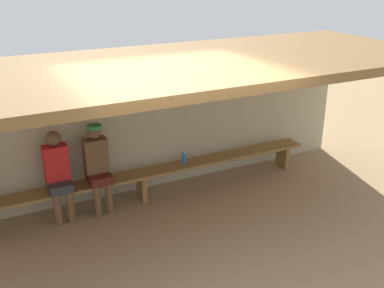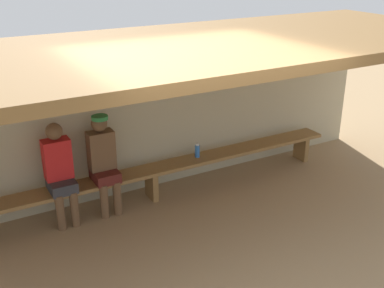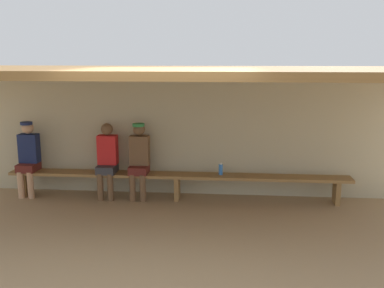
{
  "view_description": "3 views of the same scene",
  "coord_description": "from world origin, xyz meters",
  "px_view_note": "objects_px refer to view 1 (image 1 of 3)",
  "views": [
    {
      "loc": [
        -2.21,
        -4.55,
        3.5
      ],
      "look_at": [
        0.8,
        1.37,
        0.86
      ],
      "focal_mm": 42.79,
      "sensor_mm": 36.0,
      "label": 1
    },
    {
      "loc": [
        -2.45,
        -3.96,
        3.31
      ],
      "look_at": [
        0.4,
        1.1,
        0.91
      ],
      "focal_mm": 44.71,
      "sensor_mm": 36.0,
      "label": 2
    },
    {
      "loc": [
        0.93,
        -5.91,
        2.51
      ],
      "look_at": [
        0.29,
        1.2,
        1.07
      ],
      "focal_mm": 41.5,
      "sensor_mm": 36.0,
      "label": 3
    }
  ],
  "objects_px": {
    "bench": "(141,177)",
    "player_in_red": "(58,172)",
    "player_rightmost": "(97,164)",
    "water_bottle_green": "(184,157)"
  },
  "relations": [
    {
      "from": "bench",
      "to": "player_in_red",
      "type": "bearing_deg",
      "value": 179.86
    },
    {
      "from": "player_in_red",
      "to": "player_rightmost",
      "type": "bearing_deg",
      "value": 0.05
    },
    {
      "from": "bench",
      "to": "player_rightmost",
      "type": "bearing_deg",
      "value": 179.7
    },
    {
      "from": "water_bottle_green",
      "to": "player_rightmost",
      "type": "bearing_deg",
      "value": -178.78
    },
    {
      "from": "bench",
      "to": "water_bottle_green",
      "type": "bearing_deg",
      "value": 2.57
    },
    {
      "from": "player_in_red",
      "to": "water_bottle_green",
      "type": "bearing_deg",
      "value": 0.89
    },
    {
      "from": "bench",
      "to": "water_bottle_green",
      "type": "distance_m",
      "value": 0.78
    },
    {
      "from": "bench",
      "to": "water_bottle_green",
      "type": "height_order",
      "value": "water_bottle_green"
    },
    {
      "from": "player_rightmost",
      "to": "water_bottle_green",
      "type": "height_order",
      "value": "player_rightmost"
    },
    {
      "from": "bench",
      "to": "player_rightmost",
      "type": "xyz_separation_m",
      "value": [
        -0.67,
        0.0,
        0.36
      ]
    }
  ]
}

